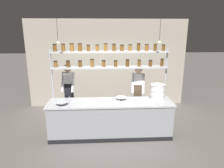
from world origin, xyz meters
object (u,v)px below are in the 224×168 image
at_px(chef_center, 138,91).
at_px(prep_bowl_near_left, 61,104).
at_px(container_stack, 158,92).
at_px(cutting_board, 96,101).
at_px(chef_left, 69,90).
at_px(prep_bowl_center_front, 121,98).
at_px(spice_shelf_unit, 109,60).
at_px(serving_cup_front, 157,104).

height_order(chef_center, prep_bowl_near_left, chef_center).
height_order(chef_center, container_stack, chef_center).
bearing_deg(cutting_board, chef_center, 24.62).
bearing_deg(container_stack, chef_left, 164.92).
relative_size(chef_center, prep_bowl_near_left, 5.92).
bearing_deg(chef_left, chef_center, 3.72).
distance_m(chef_left, chef_center, 1.95).
distance_m(container_stack, prep_bowl_near_left, 2.43).
distance_m(container_stack, prep_bowl_center_front, 0.96).
distance_m(chef_left, cutting_board, 1.05).
height_order(spice_shelf_unit, serving_cup_front, spice_shelf_unit).
bearing_deg(cutting_board, spice_shelf_unit, 37.18).
relative_size(chef_left, chef_center, 1.01).
distance_m(chef_center, prep_bowl_center_front, 0.70).
relative_size(chef_left, prep_bowl_center_front, 6.24).
xyz_separation_m(chef_left, cutting_board, (0.78, -0.70, -0.10)).
bearing_deg(prep_bowl_center_front, chef_center, 42.40).
bearing_deg(chef_center, cutting_board, -145.13).
relative_size(chef_left, cutting_board, 4.41).
bearing_deg(prep_bowl_center_front, cutting_board, -174.62).
xyz_separation_m(prep_bowl_center_front, serving_cup_front, (0.81, -0.44, 0.00)).
bearing_deg(prep_bowl_near_left, spice_shelf_unit, 23.40).
xyz_separation_m(spice_shelf_unit, chef_left, (-1.12, 0.44, -0.89)).
relative_size(spice_shelf_unit, prep_bowl_near_left, 10.19).
xyz_separation_m(chef_left, prep_bowl_center_front, (1.43, -0.64, -0.07)).
bearing_deg(prep_bowl_center_front, serving_cup_front, -28.52).
xyz_separation_m(chef_left, prep_bowl_near_left, (-0.04, -0.94, -0.07)).
distance_m(spice_shelf_unit, serving_cup_front, 1.60).
height_order(chef_left, cutting_board, chef_left).
bearing_deg(prep_bowl_near_left, chef_center, 21.35).
bearing_deg(chef_left, container_stack, -6.39).
height_order(container_stack, cutting_board, container_stack).
xyz_separation_m(chef_center, cutting_board, (-1.17, -0.53, -0.08)).
height_order(container_stack, prep_bowl_center_front, container_stack).
relative_size(spice_shelf_unit, chef_center, 1.72).
bearing_deg(cutting_board, prep_bowl_near_left, -163.62).
distance_m(spice_shelf_unit, container_stack, 1.49).
distance_m(cutting_board, prep_bowl_center_front, 0.65).
bearing_deg(prep_bowl_near_left, prep_bowl_center_front, 11.60).
distance_m(container_stack, serving_cup_front, 0.49).
bearing_deg(chef_center, prep_bowl_near_left, -148.40).
relative_size(spice_shelf_unit, container_stack, 7.49).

